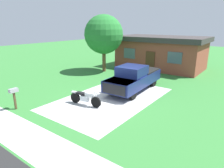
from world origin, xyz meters
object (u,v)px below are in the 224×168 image
mailbox (14,93)px  pickup_truck (134,78)px  shade_tree (104,35)px  motorcycle (85,98)px  neighbor_house (160,52)px

mailbox → pickup_truck: bearing=62.7°
mailbox → shade_tree: (-1.97, 10.69, 2.79)m
motorcycle → pickup_truck: 4.46m
mailbox → shade_tree: shade_tree is taller
pickup_truck → mailbox: 8.12m
neighbor_house → shade_tree: bearing=-127.1°
motorcycle → mailbox: mailbox is taller
neighbor_house → mailbox: bearing=-97.0°
shade_tree → neighbor_house: 6.82m
mailbox → shade_tree: size_ratio=0.22×
pickup_truck → shade_tree: (-5.69, 3.47, 2.81)m
neighbor_house → motorcycle: bearing=-86.1°
shade_tree → mailbox: bearing=-79.6°
motorcycle → shade_tree: 9.76m
shade_tree → neighbor_house: bearing=52.9°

